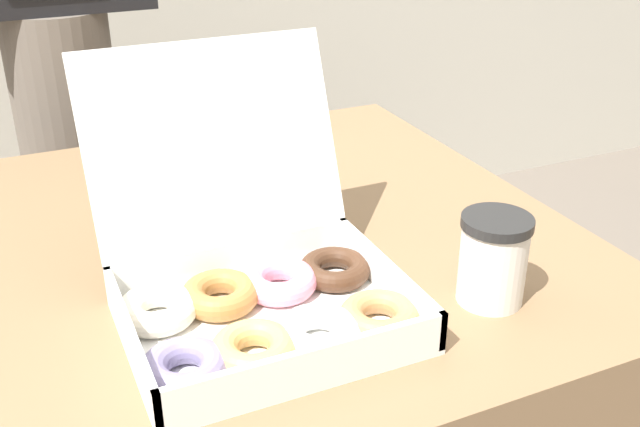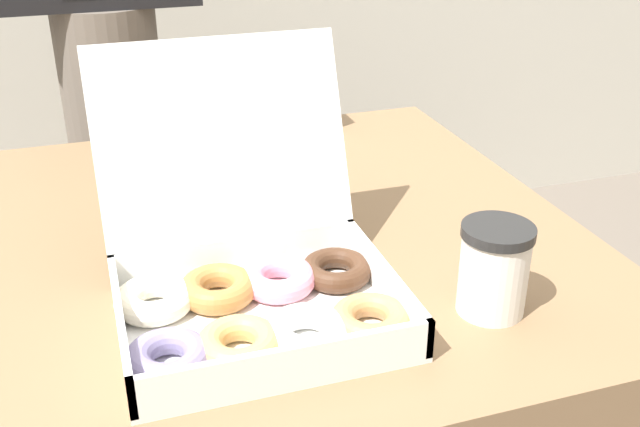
{
  "view_description": "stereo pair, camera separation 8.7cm",
  "coord_description": "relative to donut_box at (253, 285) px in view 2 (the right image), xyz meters",
  "views": [
    {
      "loc": [
        -0.28,
        -0.89,
        1.25
      ],
      "look_at": [
        0.04,
        -0.18,
        0.86
      ],
      "focal_mm": 42.0,
      "sensor_mm": 36.0,
      "label": 1
    },
    {
      "loc": [
        -0.2,
        -0.92,
        1.25
      ],
      "look_at": [
        0.04,
        -0.18,
        0.86
      ],
      "focal_mm": 42.0,
      "sensor_mm": 36.0,
      "label": 2
    }
  ],
  "objects": [
    {
      "name": "coffee_cup",
      "position": [
        0.26,
        -0.08,
        0.02
      ],
      "size": [
        0.08,
        0.08,
        0.11
      ],
      "color": "silver",
      "rests_on": "table"
    },
    {
      "name": "napkin_holder",
      "position": [
        0.21,
        0.57,
        0.03
      ],
      "size": [
        0.1,
        0.06,
        0.14
      ],
      "color": "silver",
      "rests_on": "table"
    },
    {
      "name": "donut_box",
      "position": [
        0.0,
        0.0,
        0.0
      ],
      "size": [
        0.35,
        0.34,
        0.28
      ],
      "color": "white",
      "rests_on": "table"
    }
  ]
}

